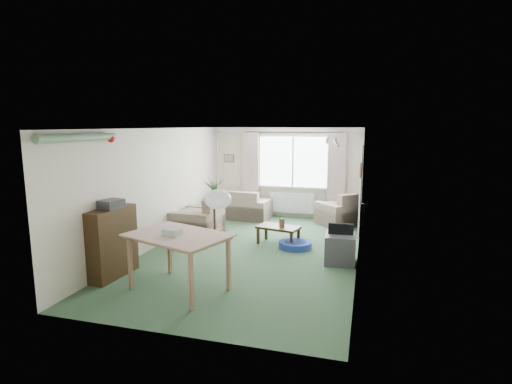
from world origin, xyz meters
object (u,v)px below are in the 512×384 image
(armchair_corner, at_px, (339,208))
(dining_table, at_px, (179,263))
(armchair_left, at_px, (197,217))
(bookshelf, at_px, (112,243))
(tv_cube, at_px, (340,249))
(pet_bed, at_px, (295,245))
(houseplant, at_px, (214,209))
(coffee_table, at_px, (278,235))
(sofa, at_px, (241,204))

(armchair_corner, height_order, dining_table, dining_table)
(armchair_corner, bearing_deg, armchair_left, -10.88)
(bookshelf, distance_m, tv_cube, 3.93)
(bookshelf, xyz_separation_m, dining_table, (1.29, -0.20, -0.15))
(armchair_corner, xyz_separation_m, dining_table, (-2.03, -4.74, 0.01))
(bookshelf, bearing_deg, tv_cube, 29.01)
(armchair_left, xyz_separation_m, bookshelf, (-0.34, -2.62, 0.13))
(tv_cube, distance_m, pet_bed, 1.16)
(tv_cube, xyz_separation_m, pet_bed, (-0.93, 0.66, -0.20))
(armchair_left, xyz_separation_m, pet_bed, (2.27, -0.29, -0.37))
(bookshelf, bearing_deg, armchair_left, 86.30)
(armchair_corner, bearing_deg, tv_cube, 50.76)
(bookshelf, bearing_deg, houseplant, 73.31)
(armchair_left, height_order, dining_table, armchair_left)
(houseplant, height_order, dining_table, houseplant)
(dining_table, bearing_deg, coffee_table, 70.89)
(sofa, bearing_deg, armchair_left, 81.47)
(pet_bed, bearing_deg, tv_cube, -35.12)
(sofa, xyz_separation_m, houseplant, (0.12, -2.24, 0.32))
(sofa, relative_size, pet_bed, 2.27)
(bookshelf, xyz_separation_m, houseplant, (0.86, 2.33, 0.13))
(armchair_left, height_order, tv_cube, armchair_left)
(houseplant, height_order, pet_bed, houseplant)
(coffee_table, bearing_deg, bookshelf, -131.71)
(armchair_corner, height_order, coffee_table, armchair_corner)
(armchair_left, xyz_separation_m, coffee_table, (1.88, -0.13, -0.24))
(houseplant, bearing_deg, dining_table, -80.46)
(houseplant, relative_size, dining_table, 1.03)
(dining_table, bearing_deg, pet_bed, 62.40)
(armchair_corner, relative_size, tv_cube, 1.58)
(bookshelf, xyz_separation_m, pet_bed, (2.61, 2.33, -0.50))
(coffee_table, bearing_deg, armchair_left, 176.05)
(bookshelf, distance_m, pet_bed, 3.53)
(armchair_corner, bearing_deg, pet_bed, 28.55)
(armchair_left, distance_m, bookshelf, 2.64)
(armchair_left, bearing_deg, sofa, 172.06)
(bookshelf, relative_size, pet_bed, 1.71)
(armchair_corner, relative_size, houseplant, 0.66)
(armchair_corner, relative_size, coffee_table, 1.07)
(coffee_table, bearing_deg, dining_table, -109.11)
(sofa, height_order, armchair_corner, armchair_corner)
(sofa, distance_m, dining_table, 4.79)
(coffee_table, bearing_deg, tv_cube, -31.68)
(sofa, xyz_separation_m, coffee_table, (1.48, -2.08, -0.19))
(bookshelf, relative_size, tv_cube, 1.97)
(tv_cube, bearing_deg, houseplant, 164.02)
(armchair_left, bearing_deg, pet_bed, 86.40)
(sofa, relative_size, coffee_table, 1.78)
(armchair_corner, xyz_separation_m, armchair_left, (-2.98, -1.92, 0.03))
(houseplant, bearing_deg, coffee_table, 6.88)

